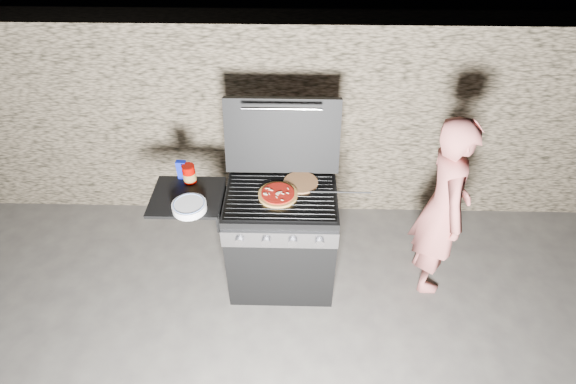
{
  "coord_description": "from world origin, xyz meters",
  "views": [
    {
      "loc": [
        0.11,
        -2.39,
        2.98
      ],
      "look_at": [
        0.05,
        0.0,
        0.95
      ],
      "focal_mm": 28.0,
      "sensor_mm": 36.0,
      "label": 1
    }
  ],
  "objects_px": {
    "gas_grill": "(249,240)",
    "person": "(443,208)",
    "pizza_topped": "(278,194)",
    "sauce_jar": "(189,174)"
  },
  "relations": [
    {
      "from": "sauce_jar",
      "to": "person",
      "type": "xyz_separation_m",
      "value": [
        1.86,
        -0.09,
        -0.21
      ]
    },
    {
      "from": "pizza_topped",
      "to": "person",
      "type": "distance_m",
      "value": 1.22
    },
    {
      "from": "sauce_jar",
      "to": "person",
      "type": "bearing_deg",
      "value": -2.84
    },
    {
      "from": "gas_grill",
      "to": "sauce_jar",
      "type": "height_order",
      "value": "sauce_jar"
    },
    {
      "from": "pizza_topped",
      "to": "sauce_jar",
      "type": "height_order",
      "value": "sauce_jar"
    },
    {
      "from": "pizza_topped",
      "to": "person",
      "type": "height_order",
      "value": "person"
    },
    {
      "from": "gas_grill",
      "to": "person",
      "type": "bearing_deg",
      "value": 2.68
    },
    {
      "from": "pizza_topped",
      "to": "sauce_jar",
      "type": "distance_m",
      "value": 0.67
    },
    {
      "from": "pizza_topped",
      "to": "gas_grill",
      "type": "bearing_deg",
      "value": -179.07
    },
    {
      "from": "gas_grill",
      "to": "person",
      "type": "relative_size",
      "value": 0.88
    }
  ]
}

